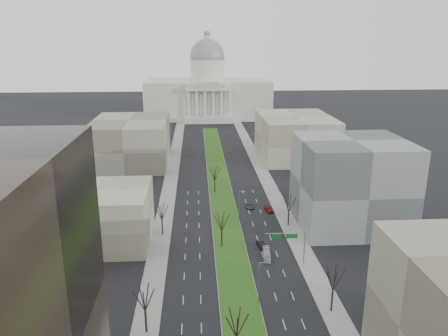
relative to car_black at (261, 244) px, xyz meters
name	(u,v)px	position (x,y,z in m)	size (l,w,h in m)	color
ground	(221,193)	(-7.76, 40.59, -0.69)	(600.00, 600.00, 0.00)	black
median	(221,193)	(-7.76, 39.58, -0.59)	(8.00, 222.03, 0.20)	#999993
sidewalk_left	(163,224)	(-25.26, 15.59, -0.62)	(5.00, 330.00, 0.15)	gray
sidewalk_right	(287,221)	(9.74, 15.59, -0.62)	(5.00, 330.00, 0.15)	gray
capitol	(208,92)	(-7.76, 190.18, 15.61)	(80.00, 46.00, 55.00)	beige
building_beige_left	(97,216)	(-40.76, 5.59, 6.31)	(26.00, 22.00, 14.00)	tan
building_grey_right	(351,183)	(26.24, 12.59, 11.31)	(28.00, 26.00, 24.00)	#5A5C5F
building_far_left	(131,141)	(-42.76, 80.59, 8.31)	(30.00, 40.00, 18.00)	#7A6F5E
building_far_right	(295,136)	(27.24, 85.59, 8.31)	(30.00, 40.00, 18.00)	tan
tree_left_mid	(144,298)	(-24.96, -31.41, 6.31)	(5.40, 5.40, 9.72)	black
tree_left_far	(162,211)	(-24.96, 8.59, 6.15)	(5.28, 5.28, 9.50)	black
tree_right_mid	(334,278)	(9.44, -27.41, 6.46)	(5.52, 5.52, 9.94)	black
tree_right_far	(289,203)	(9.44, 12.59, 5.84)	(5.04, 5.04, 9.07)	black
tree_median_a	(237,323)	(-9.76, -39.41, 6.31)	(5.40, 5.40, 9.72)	black
tree_median_b	(222,221)	(-9.76, 0.59, 6.31)	(5.40, 5.40, 9.72)	black
tree_median_c	(215,173)	(-9.76, 40.59, 6.31)	(5.40, 5.40, 9.72)	black
streetlamp_median_b	(259,283)	(-4.00, -24.41, 4.12)	(1.90, 0.20, 9.16)	gray
streetlamp_median_c	(239,206)	(-4.00, 15.59, 4.12)	(1.90, 0.20, 9.16)	gray
mast_arm_signs	(293,241)	(5.73, -9.38, 5.41)	(9.12, 0.24, 8.09)	gray
car_black	(261,244)	(0.00, 0.00, 0.00)	(1.47, 4.21, 1.39)	black
car_red	(269,209)	(5.74, 23.13, -0.06)	(1.79, 4.39, 1.27)	maroon
car_grey_far	(250,206)	(0.37, 26.30, -0.08)	(2.03, 4.39, 1.22)	#45474C
box_van	(267,254)	(0.53, -5.47, 0.22)	(1.54, 6.59, 1.84)	silver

